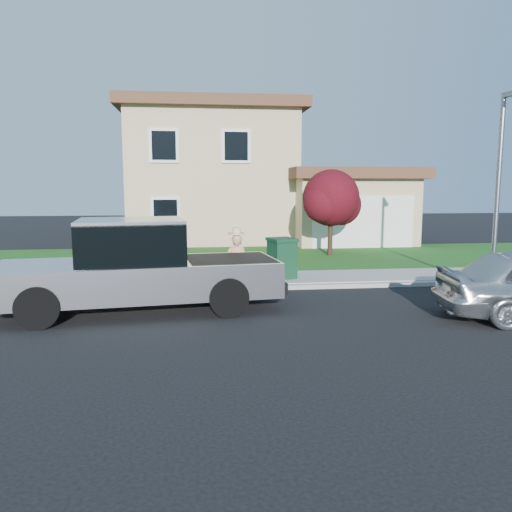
{
  "coord_description": "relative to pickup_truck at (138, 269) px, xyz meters",
  "views": [
    {
      "loc": [
        -0.85,
        -10.35,
        2.8
      ],
      "look_at": [
        0.53,
        1.03,
        1.2
      ],
      "focal_mm": 35.0,
      "sensor_mm": 36.0,
      "label": 1
    }
  ],
  "objects": [
    {
      "name": "trash_bin",
      "position": [
        3.78,
        2.93,
        -0.23
      ],
      "size": [
        0.9,
        0.98,
        1.17
      ],
      "rotation": [
        0.0,
        0.0,
        0.27
      ],
      "color": "#0D311C",
      "rests_on": "sidewalk"
    },
    {
      "name": "lawn",
      "position": [
        3.15,
        7.56,
        -0.92
      ],
      "size": [
        40.0,
        7.0,
        0.1
      ],
      "primitive_type": "cube",
      "color": "#144012",
      "rests_on": "ground"
    },
    {
      "name": "street_lamp",
      "position": [
        9.2,
        1.01,
        1.98
      ],
      "size": [
        0.28,
        0.68,
        5.18
      ],
      "rotation": [
        0.0,
        0.0,
        0.14
      ],
      "color": "slate",
      "rests_on": "ground"
    },
    {
      "name": "sidewalk",
      "position": [
        3.15,
        3.06,
        -0.9
      ],
      "size": [
        40.0,
        2.0,
        0.15
      ],
      "primitive_type": "cube",
      "color": "gray",
      "rests_on": "ground"
    },
    {
      "name": "ground",
      "position": [
        2.15,
        -0.94,
        -0.97
      ],
      "size": [
        80.0,
        80.0,
        0.0
      ],
      "primitive_type": "plane",
      "color": "black",
      "rests_on": "ground"
    },
    {
      "name": "pickup_truck",
      "position": [
        0.0,
        0.0,
        0.0
      ],
      "size": [
        6.54,
        2.87,
        2.08
      ],
      "rotation": [
        0.0,
        0.0,
        0.12
      ],
      "color": "black",
      "rests_on": "ground"
    },
    {
      "name": "ornamental_tree",
      "position": [
        6.61,
        7.9,
        1.28
      ],
      "size": [
        2.46,
        2.22,
        3.37
      ],
      "color": "black",
      "rests_on": "lawn"
    },
    {
      "name": "house",
      "position": [
        3.46,
        15.45,
        2.2
      ],
      "size": [
        14.0,
        11.3,
        6.85
      ],
      "color": "tan",
      "rests_on": "ground"
    },
    {
      "name": "woman",
      "position": [
        2.33,
        1.39,
        -0.14
      ],
      "size": [
        0.66,
        0.52,
        1.75
      ],
      "rotation": [
        0.0,
        0.0,
        2.88
      ],
      "color": "tan",
      "rests_on": "ground"
    },
    {
      "name": "curb",
      "position": [
        3.15,
        1.96,
        -0.91
      ],
      "size": [
        40.0,
        0.2,
        0.12
      ],
      "primitive_type": "cube",
      "color": "gray",
      "rests_on": "ground"
    }
  ]
}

